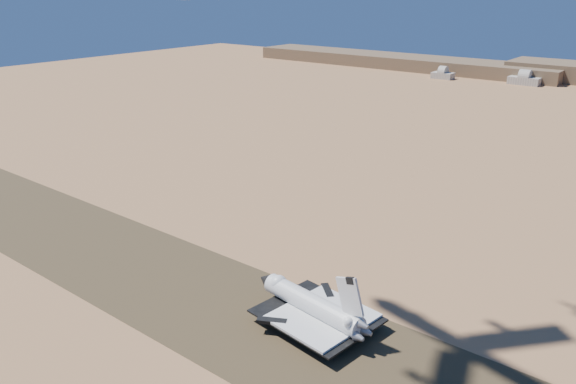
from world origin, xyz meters
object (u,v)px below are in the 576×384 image
Objects in this scene: crew_a at (314,336)px; crew_b at (314,340)px; crew_c at (331,343)px; shuttle at (311,306)px.

crew_a is 1.75m from crew_b.
crew_a is at bearing -19.45° from crew_b.
crew_c is at bearing -78.15° from crew_a.
crew_b is at bearing 66.38° from crew_c.
crew_b is 4.97m from crew_c.
shuttle reaches higher than crew_a.
shuttle is at bearing 15.11° from crew_c.
shuttle is 22.56× the size of crew_b.
crew_c is (5.40, 0.51, -0.07)m from crew_a.
shuttle is 23.62× the size of crew_a.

